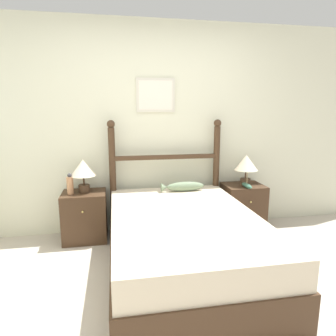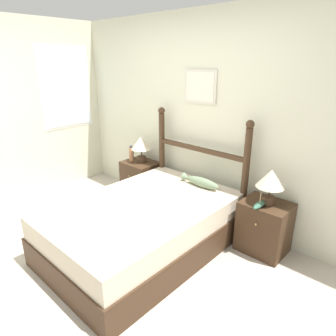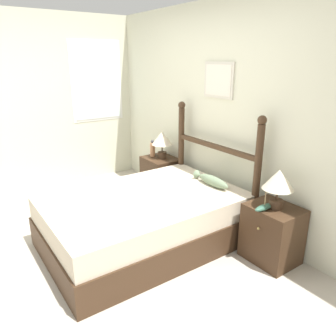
% 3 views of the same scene
% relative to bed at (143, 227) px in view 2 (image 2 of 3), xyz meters
% --- Properties ---
extents(ground_plane, '(16.00, 16.00, 0.00)m').
position_rel_bed_xyz_m(ground_plane, '(-0.17, -0.60, -0.27)').
color(ground_plane, '#B7AD9E').
extents(wall_back, '(6.40, 0.08, 2.55)m').
position_rel_bed_xyz_m(wall_back, '(-0.17, 1.13, 1.00)').
color(wall_back, beige).
rests_on(wall_back, ground_plane).
extents(bed, '(1.37, 2.04, 0.55)m').
position_rel_bed_xyz_m(bed, '(0.00, 0.00, 0.00)').
color(bed, '#3D2819').
rests_on(bed, ground_plane).
extents(headboard, '(1.39, 0.09, 1.39)m').
position_rel_bed_xyz_m(headboard, '(0.00, 0.98, 0.48)').
color(headboard, '#3D2819').
rests_on(headboard, ground_plane).
extents(nightstand_left, '(0.49, 0.43, 0.57)m').
position_rel_bed_xyz_m(nightstand_left, '(-0.98, 0.87, 0.01)').
color(nightstand_left, '#3D2819').
rests_on(nightstand_left, ground_plane).
extents(nightstand_right, '(0.49, 0.43, 0.57)m').
position_rel_bed_xyz_m(nightstand_right, '(0.98, 0.87, 0.01)').
color(nightstand_right, '#3D2819').
rests_on(nightstand_right, ground_plane).
extents(table_lamp_left, '(0.29, 0.29, 0.38)m').
position_rel_bed_xyz_m(table_lamp_left, '(-0.98, 0.89, 0.57)').
color(table_lamp_left, '#422D1E').
rests_on(table_lamp_left, nightstand_left).
extents(table_lamp_right, '(0.29, 0.29, 0.38)m').
position_rel_bed_xyz_m(table_lamp_right, '(0.99, 0.86, 0.57)').
color(table_lamp_right, '#422D1E').
rests_on(table_lamp_right, nightstand_right).
extents(bottle, '(0.07, 0.07, 0.24)m').
position_rel_bed_xyz_m(bottle, '(-1.12, 0.82, 0.41)').
color(bottle, tan).
rests_on(bottle, nightstand_left).
extents(model_boat, '(0.07, 0.25, 0.19)m').
position_rel_bed_xyz_m(model_boat, '(0.96, 0.74, 0.33)').
color(model_boat, '#386651').
rests_on(model_boat, nightstand_right).
extents(fish_pillow, '(0.52, 0.11, 0.11)m').
position_rel_bed_xyz_m(fish_pillow, '(0.17, 0.79, 0.34)').
color(fish_pillow, gray).
rests_on(fish_pillow, bed).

